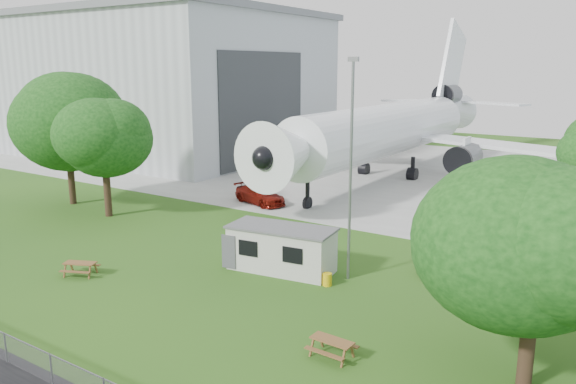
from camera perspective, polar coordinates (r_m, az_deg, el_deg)
The scene contains 13 objects.
ground at distance 31.98m, azimuth -12.60°, elevation -9.01°, with size 160.00×160.00×0.00m, color #39691C.
concrete_apron at distance 63.37m, azimuth 12.80°, elevation 1.79°, with size 120.00×46.00×0.03m, color #B7B7B2.
hangar at distance 82.13m, azimuth -13.45°, elevation 10.79°, with size 43.00×31.00×18.55m.
airliner at distance 61.37m, azimuth 10.57°, elevation 6.51°, with size 46.36×47.73×17.69m.
site_cabin at distance 32.66m, azimuth -0.65°, elevation -5.78°, with size 6.90×3.51×2.62m.
picnic_west at distance 34.44m, azimuth -20.30°, elevation -7.92°, with size 1.80×1.50×0.76m, color brown, non-canonical shape.
picnic_east at distance 24.06m, azimuth 4.46°, elevation -16.33°, with size 1.80×1.50×0.76m, color brown, non-canonical shape.
lamp_mast at distance 30.35m, azimuth 6.37°, elevation 1.87°, with size 0.16×0.16×12.00m, color slate.
tree_west_big at distance 50.94m, azimuth -21.62°, elevation 6.93°, with size 9.39×9.39×12.03m.
tree_west_small at distance 45.71m, azimuth -18.24°, elevation 5.34°, with size 7.10×7.10×9.87m.
tree_east_front at distance 21.63m, azimuth 23.99°, elevation -5.19°, with size 8.07×8.07×9.47m.
car_ne_hatch at distance 34.39m, azimuth 15.77°, elevation -6.28°, with size 1.80×4.47×1.52m, color silver.
car_apron_van at distance 48.45m, azimuth -2.89°, elevation -0.30°, with size 2.17×5.34×1.55m, color maroon.
Camera 1 is at (21.70, -20.39, 11.66)m, focal length 35.00 mm.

